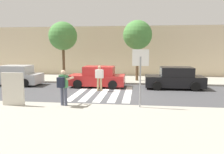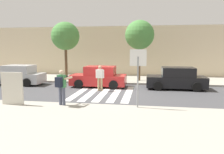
{
  "view_description": "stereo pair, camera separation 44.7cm",
  "coord_description": "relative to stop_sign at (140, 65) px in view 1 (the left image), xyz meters",
  "views": [
    {
      "loc": [
        2.26,
        -13.62,
        2.91
      ],
      "look_at": [
        0.6,
        -0.2,
        1.1
      ],
      "focal_mm": 35.0,
      "sensor_mm": 36.0,
      "label": 1
    },
    {
      "loc": [
        2.7,
        -13.56,
        2.91
      ],
      "look_at": [
        0.6,
        -0.2,
        1.1
      ],
      "focal_mm": 35.0,
      "sensor_mm": 36.0,
      "label": 2
    }
  ],
  "objects": [
    {
      "name": "pedestrian_crossing",
      "position": [
        -2.72,
        4.31,
        -1.14
      ],
      "size": [
        0.58,
        0.25,
        1.72
      ],
      "color": "tan",
      "rests_on": "ground"
    },
    {
      "name": "street_tree_west",
      "position": [
        -6.58,
        8.22,
        1.78
      ],
      "size": [
        2.43,
        2.43,
        4.99
      ],
      "color": "brown",
      "rests_on": "sidewalk_far"
    },
    {
      "name": "crosswalk_stripe_0",
      "position": [
        -3.93,
        3.71,
        -2.11
      ],
      "size": [
        0.44,
        5.2,
        0.01
      ],
      "primitive_type": "cube",
      "color": "silver",
      "rests_on": "ground"
    },
    {
      "name": "photographer_with_backpack",
      "position": [
        -3.65,
        -0.18,
        -0.95
      ],
      "size": [
        0.7,
        0.92,
        1.72
      ],
      "color": "#474C60",
      "rests_on": "sidewalk_near"
    },
    {
      "name": "crosswalk_stripe_1",
      "position": [
        -3.13,
        3.71,
        -2.11
      ],
      "size": [
        0.44,
        5.2,
        0.01
      ],
      "primitive_type": "cube",
      "color": "silver",
      "rests_on": "ground"
    },
    {
      "name": "stop_sign",
      "position": [
        0.0,
        0.0,
        0.0
      ],
      "size": [
        0.76,
        0.08,
        2.71
      ],
      "color": "gray",
      "rests_on": "sidewalk_near"
    },
    {
      "name": "street_tree_center",
      "position": [
        -0.23,
        8.53,
        1.84
      ],
      "size": [
        2.43,
        2.43,
        5.06
      ],
      "color": "brown",
      "rests_on": "sidewalk_far"
    },
    {
      "name": "crosswalk_stripe_3",
      "position": [
        -1.53,
        3.71,
        -2.11
      ],
      "size": [
        0.44,
        5.2,
        0.01
      ],
      "primitive_type": "cube",
      "color": "silver",
      "rests_on": "ground"
    },
    {
      "name": "ground_plane",
      "position": [
        -2.33,
        3.51,
        -2.11
      ],
      "size": [
        120.0,
        120.0,
        0.0
      ],
      "primitive_type": "plane",
      "color": "#424244"
    },
    {
      "name": "crosswalk_stripe_2",
      "position": [
        -2.33,
        3.71,
        -2.11
      ],
      "size": [
        0.44,
        5.2,
        0.01
      ],
      "primitive_type": "cube",
      "color": "silver",
      "rests_on": "ground"
    },
    {
      "name": "sidewalk_far",
      "position": [
        -2.33,
        9.51,
        -2.04
      ],
      "size": [
        60.0,
        4.8,
        0.14
      ],
      "primitive_type": "cube",
      "color": "#9E998C",
      "rests_on": "ground"
    },
    {
      "name": "crosswalk_stripe_4",
      "position": [
        -0.73,
        3.71,
        -2.11
      ],
      "size": [
        0.44,
        5.2,
        0.01
      ],
      "primitive_type": "cube",
      "color": "silver",
      "rests_on": "ground"
    },
    {
      "name": "sidewalk_near",
      "position": [
        -2.33,
        -2.69,
        -2.04
      ],
      "size": [
        60.0,
        6.0,
        0.14
      ],
      "primitive_type": "cube",
      "color": "#9E998C",
      "rests_on": "ground"
    },
    {
      "name": "advertising_board",
      "position": [
        -6.08,
        -0.43,
        -1.17
      ],
      "size": [
        1.1,
        0.11,
        1.6
      ],
      "color": "beige",
      "rests_on": "sidewalk_near"
    },
    {
      "name": "parked_car_red",
      "position": [
        -3.11,
        5.81,
        -1.39
      ],
      "size": [
        4.1,
        1.92,
        1.55
      ],
      "color": "red",
      "rests_on": "ground"
    },
    {
      "name": "parked_car_black",
      "position": [
        2.5,
        5.81,
        -1.39
      ],
      "size": [
        4.1,
        1.92,
        1.55
      ],
      "color": "black",
      "rests_on": "ground"
    },
    {
      "name": "parked_car_silver",
      "position": [
        -9.7,
        5.81,
        -1.39
      ],
      "size": [
        4.1,
        1.92,
        1.55
      ],
      "color": "#B7BABF",
      "rests_on": "ground"
    },
    {
      "name": "building_facade_far",
      "position": [
        -2.33,
        13.91,
        0.42
      ],
      "size": [
        56.0,
        4.0,
        5.07
      ],
      "primitive_type": "cube",
      "color": "beige",
      "rests_on": "ground"
    }
  ]
}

